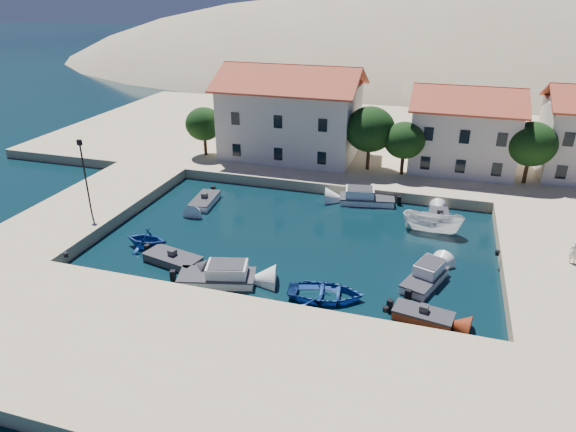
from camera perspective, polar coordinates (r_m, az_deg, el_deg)
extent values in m
plane|color=black|center=(32.53, -3.91, -10.38)|extent=(400.00, 400.00, 0.00)
cube|color=#CCAF8B|center=(27.91, -8.47, -16.22)|extent=(52.00, 12.00, 1.00)
cube|color=#CCAF8B|center=(48.71, -20.94, 1.07)|extent=(8.00, 20.00, 1.00)
cube|color=#CCAF8B|center=(65.80, 9.64, 8.29)|extent=(80.00, 36.00, 1.00)
ellipsoid|color=tan|center=(141.60, 8.46, 8.53)|extent=(198.00, 126.00, 72.00)
ellipsoid|color=tan|center=(162.74, 25.46, 6.67)|extent=(220.00, 176.00, 99.00)
cube|color=beige|center=(56.83, 0.32, 10.49)|extent=(14.00, 9.00, 7.50)
pyramid|color=#9A3822|center=(55.84, 0.33, 15.32)|extent=(14.70, 9.45, 2.20)
cube|color=beige|center=(55.69, 18.86, 8.35)|extent=(10.00, 8.00, 6.50)
pyramid|color=#9A3822|center=(54.77, 19.46, 12.50)|extent=(10.50, 8.40, 1.80)
cylinder|color=#382314|center=(58.01, -9.18, 7.91)|extent=(0.36, 0.36, 2.50)
ellipsoid|color=black|center=(57.41, -9.34, 10.06)|extent=(4.00, 4.00, 3.60)
cylinder|color=#382314|center=(53.24, 8.90, 6.69)|extent=(0.36, 0.36, 3.00)
ellipsoid|color=black|center=(52.48, 9.09, 9.49)|extent=(5.00, 5.00, 4.50)
cylinder|color=#382314|center=(52.50, 12.59, 5.85)|extent=(0.36, 0.36, 2.50)
ellipsoid|color=black|center=(51.84, 12.81, 8.20)|extent=(4.00, 4.00, 3.60)
cylinder|color=#382314|center=(53.91, 24.95, 4.73)|extent=(0.36, 0.36, 2.75)
ellipsoid|color=black|center=(53.22, 25.42, 7.23)|extent=(4.60, 4.60, 4.14)
cylinder|color=black|center=(45.15, -21.57, 3.95)|extent=(0.14, 0.14, 6.00)
cube|color=black|center=(44.27, -22.17, 7.57)|extent=(0.35, 0.25, 0.45)
cylinder|color=black|center=(39.30, -23.47, -4.00)|extent=(0.36, 0.36, 0.30)
cylinder|color=black|center=(31.03, 10.75, -10.16)|extent=(0.36, 0.36, 0.30)
cylinder|color=black|center=(39.20, 22.24, -3.85)|extent=(0.36, 0.36, 0.30)
cube|color=#333338|center=(38.25, -12.66, -4.76)|extent=(4.47, 2.74, 0.90)
cube|color=#333338|center=(38.09, -12.70, -4.32)|extent=(4.57, 2.79, 0.10)
cube|color=#333338|center=(37.99, -12.73, -4.03)|extent=(0.60, 0.60, 0.50)
cube|color=white|center=(35.39, -7.88, -6.92)|extent=(5.41, 3.35, 0.90)
cube|color=#333338|center=(35.22, -7.91, -6.47)|extent=(5.54, 3.42, 0.10)
cube|color=white|center=(35.03, -7.94, -5.95)|extent=(3.04, 2.44, 0.90)
imported|color=navy|center=(33.65, 4.22, -9.06)|extent=(5.34, 4.15, 1.02)
cube|color=maroon|center=(32.51, 14.77, -10.75)|extent=(3.66, 2.11, 0.90)
cube|color=#333338|center=(32.32, 14.83, -10.27)|extent=(3.75, 2.15, 0.10)
cube|color=#333338|center=(32.20, 14.88, -9.95)|extent=(0.58, 0.58, 0.50)
cube|color=white|center=(36.06, 14.93, -6.95)|extent=(3.09, 4.57, 0.90)
cube|color=#333338|center=(35.89, 14.98, -6.50)|extent=(3.15, 4.68, 0.10)
cube|color=white|center=(35.70, 15.05, -5.99)|extent=(2.15, 2.61, 0.90)
imported|color=white|center=(43.48, 15.64, -1.73)|extent=(5.00, 2.27, 1.87)
cube|color=white|center=(45.64, 16.46, -0.19)|extent=(1.81, 3.38, 0.90)
cube|color=#333338|center=(45.51, 16.51, 0.18)|extent=(1.85, 3.46, 0.10)
cube|color=#333338|center=(45.42, 16.54, 0.44)|extent=(0.54, 0.54, 0.50)
imported|color=navy|center=(40.98, -15.32, -3.37)|extent=(3.42, 2.95, 1.80)
cube|color=white|center=(47.68, -9.22, 1.62)|extent=(2.17, 4.17, 0.90)
cube|color=#333338|center=(47.56, -9.25, 1.99)|extent=(2.22, 4.27, 0.10)
cube|color=#333338|center=(47.48, -9.27, 2.23)|extent=(0.55, 0.55, 0.50)
cube|color=white|center=(47.82, 8.75, 1.73)|extent=(5.12, 2.83, 0.90)
cube|color=#333338|center=(47.70, 8.78, 2.09)|extent=(5.24, 2.89, 0.10)
cube|color=white|center=(47.56, 8.81, 2.50)|extent=(2.82, 2.15, 0.90)
imported|color=white|center=(40.12, 29.17, -3.54)|extent=(0.60, 0.41, 1.61)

